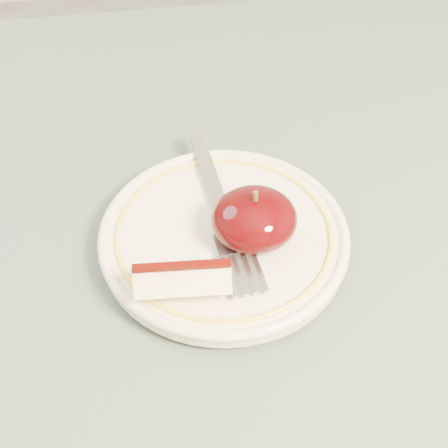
{
  "coord_description": "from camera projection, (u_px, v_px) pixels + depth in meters",
  "views": [
    {
      "loc": [
        -0.04,
        -0.27,
        1.13
      ],
      "look_at": [
        0.01,
        0.05,
        0.78
      ],
      "focal_mm": 50.0,
      "sensor_mm": 36.0,
      "label": 1
    }
  ],
  "objects": [
    {
      "name": "apple_half",
      "position": [
        254.0,
        219.0,
        0.47
      ],
      "size": [
        0.07,
        0.06,
        0.05
      ],
      "color": "black",
      "rests_on": "plate"
    },
    {
      "name": "plate",
      "position": [
        224.0,
        236.0,
        0.49
      ],
      "size": [
        0.2,
        0.2,
        0.02
      ],
      "color": "beige",
      "rests_on": "table"
    },
    {
      "name": "table",
      "position": [
        218.0,
        366.0,
        0.53
      ],
      "size": [
        0.9,
        0.9,
        0.75
      ],
      "color": "brown",
      "rests_on": "ground"
    },
    {
      "name": "apple_wedge",
      "position": [
        183.0,
        280.0,
        0.44
      ],
      "size": [
        0.07,
        0.03,
        0.03
      ],
      "rotation": [
        0.0,
        0.0,
        -0.08
      ],
      "color": "beige",
      "rests_on": "plate"
    },
    {
      "name": "fork",
      "position": [
        221.0,
        209.0,
        0.5
      ],
      "size": [
        0.04,
        0.19,
        0.0
      ],
      "rotation": [
        0.0,
        0.0,
        1.66
      ],
      "color": "gray",
      "rests_on": "plate"
    }
  ]
}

